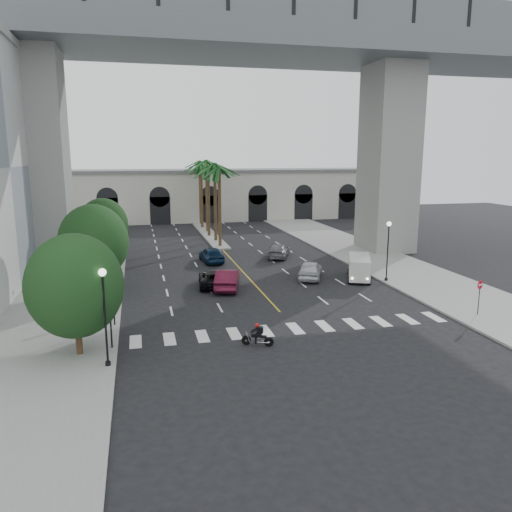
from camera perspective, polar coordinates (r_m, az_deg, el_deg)
The scene contains 30 objects.
ground at distance 33.84m, azimuth 3.72°, elevation -7.42°, with size 140.00×140.00×0.00m, color black.
sidewalk_left at distance 47.16m, azimuth -19.72°, elevation -2.53°, with size 8.00×100.00×0.15m, color gray.
sidewalk_right at distance 52.87m, azimuth 14.55°, elevation -0.75°, with size 8.00×100.00×0.15m, color gray.
median at distance 70.06m, azimuth -5.45°, elevation 2.54°, with size 2.00×24.00×0.20m, color gray.
pier_building at distance 86.35m, azimuth -7.10°, elevation 6.98°, with size 71.00×10.50×8.50m.
bridge at distance 54.65m, azimuth 0.44°, elevation 19.45°, with size 75.00×13.00×26.00m.
palm_a at distance 59.36m, azimuth -4.24°, elevation 9.68°, with size 3.20×3.20×10.30m.
palm_b at distance 63.31m, azimuth -4.74°, elevation 10.03°, with size 3.20×3.20×10.60m.
palm_c at distance 67.24m, azimuth -5.52°, elevation 9.71°, with size 3.20×3.20×10.10m.
palm_d at distance 71.23m, azimuth -5.70°, elevation 10.40°, with size 3.20×3.20×10.90m.
palm_e at distance 75.17m, azimuth -6.31°, elevation 10.09°, with size 3.20×3.20×10.40m.
palm_f at distance 79.17m, azimuth -6.47°, elevation 10.36°, with size 3.20×3.20×10.70m.
street_tree_near at distance 28.63m, azimuth -19.99°, elevation -3.23°, with size 5.20×5.20×6.89m.
street_tree_mid at distance 41.26m, azimuth -18.06°, elevation 1.52°, with size 5.44×5.44×7.21m.
street_tree_far at distance 53.14m, azimuth -17.07°, elevation 3.36°, with size 5.04×5.04×6.68m.
lamp_post_left_near at distance 26.77m, azimuth -16.92°, elevation -5.82°, with size 0.40×0.40×5.35m.
lamp_post_left_far at distance 47.23m, azimuth -15.51°, elevation 1.65°, with size 0.40×0.40×5.35m.
lamp_post_right at distance 44.55m, azimuth 14.84°, elevation 1.11°, with size 0.40×0.40×5.35m.
traffic_signal_near at distance 29.36m, azimuth -16.37°, elevation -5.71°, with size 0.25×0.18×3.65m.
traffic_signal_far at distance 33.20m, azimuth -16.06°, elevation -3.70°, with size 0.25×0.18×3.65m.
motorcycle_rider at distance 29.40m, azimuth 0.28°, elevation -9.09°, with size 1.78×0.87×1.38m.
car_a at distance 45.07m, azimuth 6.22°, elevation -1.57°, with size 1.93×4.79×1.63m, color silver.
car_b at distance 41.45m, azimuth -3.29°, elevation -2.65°, with size 1.77×5.09×1.68m, color #4F0F23.
car_c at distance 42.42m, azimuth -5.00°, elevation -2.57°, with size 2.24×4.86×1.35m, color black.
car_d at distance 54.10m, azimuth 2.61°, elevation 0.60°, with size 2.05×5.04×1.46m, color slate.
car_e at distance 51.80m, azimuth -5.12°, elevation 0.16°, with size 1.91×4.75×1.62m, color #0E2544.
cargo_van at distance 45.37m, azimuth 11.71°, elevation -1.23°, with size 3.56×5.15×2.06m.
pedestrian_a at distance 34.57m, azimuth -19.60°, elevation -5.90°, with size 0.63×0.42×1.73m, color black.
pedestrian_b at distance 40.97m, azimuth -19.49°, elevation -3.23°, with size 0.83×0.65×1.72m, color black.
do_not_enter_sign at distance 37.42m, azimuth 24.20°, elevation -3.59°, with size 0.60×0.26×2.58m.
Camera 1 is at (-9.53, -30.56, 10.97)m, focal length 35.00 mm.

